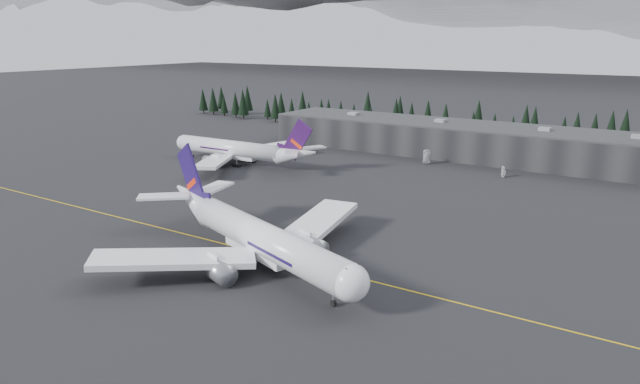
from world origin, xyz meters
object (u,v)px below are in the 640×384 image
Objects in this scene: terminal at (464,140)px; jet_parked at (241,150)px; jet_main at (251,233)px; gse_vehicle_b at (503,175)px; gse_vehicle_a at (426,162)px.

terminal is 2.49× the size of jet_parked.
jet_main is 17.56× the size of gse_vehicle_b.
jet_parked is 68.66m from gse_vehicle_a.
gse_vehicle_b is (29.97, -5.68, -0.09)m from gse_vehicle_a.
jet_main is 1.08× the size of jet_parked.
jet_main is at bearing -90.18° from terminal.
jet_parked is 93.04m from gse_vehicle_b.
gse_vehicle_b is at bearing -36.84° from gse_vehicle_a.
jet_parked is at bearing -106.03° from gse_vehicle_b.
terminal is 29.09× the size of gse_vehicle_a.
terminal is 37.45m from gse_vehicle_b.
gse_vehicle_b is (23.92, -28.25, -5.63)m from terminal.
jet_parked reaches higher than terminal.
gse_vehicle_a is (-6.05, -22.58, -5.54)m from terminal.
terminal is 24.02m from gse_vehicle_a.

